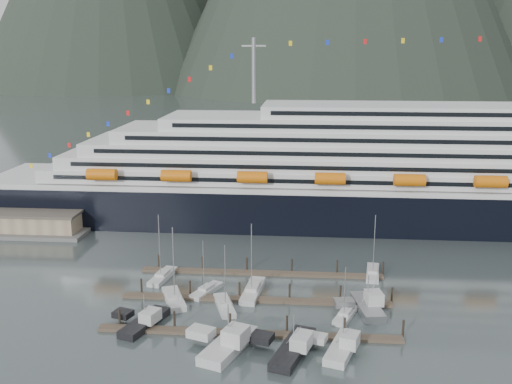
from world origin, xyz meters
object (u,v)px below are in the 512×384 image
sailboat_c (206,291)px  trawler_c (292,347)px  sailboat_g (373,273)px  trawler_e (367,306)px  cruise_ship (412,177)px  trawler_d (342,346)px  warehouse (2,219)px  sailboat_h (345,316)px  sailboat_d (253,291)px  sailboat_b (225,306)px  trawler_a (144,321)px  sailboat_e (163,277)px  sailboat_a (174,299)px  trawler_b (228,344)px

sailboat_c → trawler_c: (16.34, -20.77, 0.47)m
sailboat_g → trawler_e: size_ratio=1.16×
cruise_ship → trawler_d: cruise_ship is taller
warehouse → sailboat_h: size_ratio=4.78×
trawler_c → trawler_d: size_ratio=1.21×
sailboat_d → trawler_d: sailboat_d is taller
cruise_ship → sailboat_b: bearing=-125.9°
trawler_a → sailboat_c: bearing=-10.7°
sailboat_g → sailboat_h: (-6.55, -19.85, -0.03)m
sailboat_b → sailboat_h: 20.73m
sailboat_e → trawler_a: bearing=-165.0°
trawler_a → trawler_e: trawler_e is taller
sailboat_a → trawler_a: (-2.72, -9.78, 0.37)m
trawler_b → sailboat_g: bearing=-17.2°
sailboat_c → trawler_e: (28.65, -5.08, 0.51)m
sailboat_a → sailboat_d: bearing=-92.4°
trawler_b → sailboat_h: bearing=-35.3°
trawler_a → sailboat_h: bearing=-61.6°
sailboat_d → trawler_c: sailboat_d is taller
sailboat_c → trawler_e: 29.10m
sailboat_a → sailboat_b: bearing=-123.5°
sailboat_d → sailboat_h: (16.33, -8.84, -0.05)m
warehouse → sailboat_g: 92.43m
trawler_a → trawler_b: trawler_b is taller
cruise_ship → sailboat_h: 61.77m
sailboat_b → trawler_c: 18.95m
sailboat_b → trawler_e: 24.46m
sailboat_g → trawler_e: bearing=177.4°
trawler_b → cruise_ship: bearing=-8.1°
sailboat_c → sailboat_d: sailboat_d is taller
sailboat_h → trawler_d: size_ratio=0.87×
trawler_c → warehouse: bearing=68.9°
sailboat_c → sailboat_e: 11.43m
sailboat_d → trawler_c: size_ratio=1.05×
warehouse → sailboat_d: (66.18, -35.65, -1.82)m
cruise_ship → warehouse: cruise_ship is taller
trawler_d → cruise_ship: bearing=0.5°
sailboat_e → trawler_d: 42.20m
sailboat_e → trawler_e: (38.32, -11.18, 0.48)m
sailboat_g → trawler_b: sailboat_g is taller
sailboat_c → trawler_d: sailboat_c is taller
sailboat_h → trawler_b: sailboat_h is taller
sailboat_b → trawler_d: bearing=-143.1°
cruise_ship → trawler_a: 82.76m
trawler_a → trawler_e: bearing=-57.8°
sailboat_d → trawler_b: bearing=-179.5°
sailboat_b → trawler_c: size_ratio=0.90×
trawler_d → sailboat_d: bearing=53.9°
sailboat_e → sailboat_c: bearing=-112.4°
trawler_b → sailboat_c: bearing=38.1°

